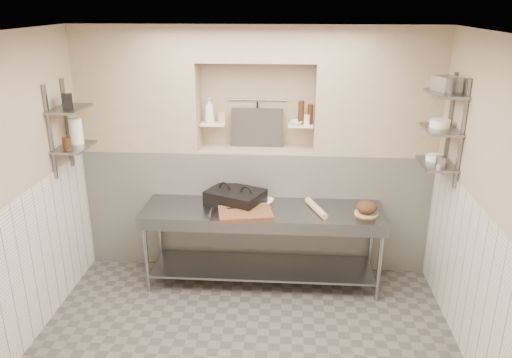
# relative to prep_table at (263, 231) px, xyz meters

# --- Properties ---
(floor) EXTENTS (4.00, 3.90, 0.10)m
(floor) POSITION_rel_prep_table_xyz_m (-0.11, -1.18, -0.69)
(floor) COLOR #544F4B
(floor) RESTS_ON ground
(ceiling) EXTENTS (4.00, 3.90, 0.10)m
(ceiling) POSITION_rel_prep_table_xyz_m (-0.11, -1.18, 2.21)
(ceiling) COLOR silver
(ceiling) RESTS_ON ground
(wall_left) EXTENTS (0.10, 3.90, 2.80)m
(wall_left) POSITION_rel_prep_table_xyz_m (-2.16, -1.18, 0.76)
(wall_left) COLOR tan
(wall_left) RESTS_ON ground
(wall_right) EXTENTS (0.10, 3.90, 2.80)m
(wall_right) POSITION_rel_prep_table_xyz_m (1.94, -1.18, 0.76)
(wall_right) COLOR tan
(wall_right) RESTS_ON ground
(wall_back) EXTENTS (4.00, 0.10, 2.80)m
(wall_back) POSITION_rel_prep_table_xyz_m (-0.11, 0.82, 0.76)
(wall_back) COLOR tan
(wall_back) RESTS_ON ground
(backwall_lower) EXTENTS (4.00, 0.40, 1.40)m
(backwall_lower) POSITION_rel_prep_table_xyz_m (-0.11, 0.57, 0.06)
(backwall_lower) COLOR silver
(backwall_lower) RESTS_ON floor
(alcove_sill) EXTENTS (1.30, 0.40, 0.02)m
(alcove_sill) POSITION_rel_prep_table_xyz_m (-0.11, 0.57, 0.77)
(alcove_sill) COLOR tan
(alcove_sill) RESTS_ON backwall_lower
(backwall_pillar_left) EXTENTS (1.35, 0.40, 1.40)m
(backwall_pillar_left) POSITION_rel_prep_table_xyz_m (-1.43, 0.57, 1.46)
(backwall_pillar_left) COLOR tan
(backwall_pillar_left) RESTS_ON backwall_lower
(backwall_pillar_right) EXTENTS (1.35, 0.40, 1.40)m
(backwall_pillar_right) POSITION_rel_prep_table_xyz_m (1.22, 0.57, 1.46)
(backwall_pillar_right) COLOR tan
(backwall_pillar_right) RESTS_ON backwall_lower
(backwall_header) EXTENTS (1.30, 0.40, 0.40)m
(backwall_header) POSITION_rel_prep_table_xyz_m (-0.11, 0.57, 1.96)
(backwall_header) COLOR tan
(backwall_header) RESTS_ON backwall_lower
(wainscot_left) EXTENTS (0.02, 3.90, 1.40)m
(wainscot_left) POSITION_rel_prep_table_xyz_m (-2.10, -1.18, 0.06)
(wainscot_left) COLOR silver
(wainscot_left) RESTS_ON floor
(wainscot_right) EXTENTS (0.02, 3.90, 1.40)m
(wainscot_right) POSITION_rel_prep_table_xyz_m (1.88, -1.18, 0.06)
(wainscot_right) COLOR silver
(wainscot_right) RESTS_ON floor
(alcove_shelf_left) EXTENTS (0.28, 0.16, 0.02)m
(alcove_shelf_left) POSITION_rel_prep_table_xyz_m (-0.61, 0.57, 1.06)
(alcove_shelf_left) COLOR white
(alcove_shelf_left) RESTS_ON backwall_lower
(alcove_shelf_right) EXTENTS (0.28, 0.16, 0.02)m
(alcove_shelf_right) POSITION_rel_prep_table_xyz_m (0.39, 0.57, 1.06)
(alcove_shelf_right) COLOR white
(alcove_shelf_right) RESTS_ON backwall_lower
(utensil_rail) EXTENTS (0.70, 0.02, 0.02)m
(utensil_rail) POSITION_rel_prep_table_xyz_m (-0.11, 0.74, 1.31)
(utensil_rail) COLOR gray
(utensil_rail) RESTS_ON wall_back
(hanging_steel) EXTENTS (0.02, 0.02, 0.30)m
(hanging_steel) POSITION_rel_prep_table_xyz_m (-0.11, 0.72, 1.14)
(hanging_steel) COLOR black
(hanging_steel) RESTS_ON utensil_rail
(splash_panel) EXTENTS (0.60, 0.08, 0.45)m
(splash_panel) POSITION_rel_prep_table_xyz_m (-0.11, 0.67, 1.00)
(splash_panel) COLOR #383330
(splash_panel) RESTS_ON alcove_sill
(shelf_rail_left_a) EXTENTS (0.03, 0.03, 0.95)m
(shelf_rail_left_a) POSITION_rel_prep_table_xyz_m (-2.08, 0.07, 1.16)
(shelf_rail_left_a) COLOR slate
(shelf_rail_left_a) RESTS_ON wall_left
(shelf_rail_left_b) EXTENTS (0.03, 0.03, 0.95)m
(shelf_rail_left_b) POSITION_rel_prep_table_xyz_m (-2.08, -0.33, 1.16)
(shelf_rail_left_b) COLOR slate
(shelf_rail_left_b) RESTS_ON wall_left
(wall_shelf_left_lower) EXTENTS (0.30, 0.50, 0.02)m
(wall_shelf_left_lower) POSITION_rel_prep_table_xyz_m (-1.95, -0.13, 0.96)
(wall_shelf_left_lower) COLOR slate
(wall_shelf_left_lower) RESTS_ON wall_left
(wall_shelf_left_upper) EXTENTS (0.30, 0.50, 0.03)m
(wall_shelf_left_upper) POSITION_rel_prep_table_xyz_m (-1.95, -0.13, 1.36)
(wall_shelf_left_upper) COLOR slate
(wall_shelf_left_upper) RESTS_ON wall_left
(shelf_rail_right_a) EXTENTS (0.03, 0.03, 1.05)m
(shelf_rail_right_a) POSITION_rel_prep_table_xyz_m (1.87, 0.07, 1.21)
(shelf_rail_right_a) COLOR slate
(shelf_rail_right_a) RESTS_ON wall_right
(shelf_rail_right_b) EXTENTS (0.03, 0.03, 1.05)m
(shelf_rail_right_b) POSITION_rel_prep_table_xyz_m (1.87, -0.33, 1.21)
(shelf_rail_right_b) COLOR slate
(shelf_rail_right_b) RESTS_ON wall_right
(wall_shelf_right_lower) EXTENTS (0.30, 0.50, 0.02)m
(wall_shelf_right_lower) POSITION_rel_prep_table_xyz_m (1.73, -0.13, 0.86)
(wall_shelf_right_lower) COLOR slate
(wall_shelf_right_lower) RESTS_ON wall_right
(wall_shelf_right_mid) EXTENTS (0.30, 0.50, 0.02)m
(wall_shelf_right_mid) POSITION_rel_prep_table_xyz_m (1.73, -0.13, 1.21)
(wall_shelf_right_mid) COLOR slate
(wall_shelf_right_mid) RESTS_ON wall_right
(wall_shelf_right_upper) EXTENTS (0.30, 0.50, 0.03)m
(wall_shelf_right_upper) POSITION_rel_prep_table_xyz_m (1.73, -0.13, 1.56)
(wall_shelf_right_upper) COLOR slate
(wall_shelf_right_upper) RESTS_ON wall_right
(prep_table) EXTENTS (2.60, 0.70, 0.90)m
(prep_table) POSITION_rel_prep_table_xyz_m (0.00, 0.00, 0.00)
(prep_table) COLOR gray
(prep_table) RESTS_ON floor
(panini_press) EXTENTS (0.71, 0.63, 0.16)m
(panini_press) POSITION_rel_prep_table_xyz_m (-0.31, 0.13, 0.34)
(panini_press) COLOR black
(panini_press) RESTS_ON prep_table
(cutting_board) EXTENTS (0.62, 0.49, 0.05)m
(cutting_board) POSITION_rel_prep_table_xyz_m (-0.17, -0.17, 0.28)
(cutting_board) COLOR brown
(cutting_board) RESTS_ON prep_table
(knife_blade) EXTENTS (0.29, 0.08, 0.01)m
(knife_blade) POSITION_rel_prep_table_xyz_m (-0.24, -0.10, 0.31)
(knife_blade) COLOR gray
(knife_blade) RESTS_ON cutting_board
(tongs) EXTENTS (0.03, 0.27, 0.02)m
(tongs) POSITION_rel_prep_table_xyz_m (-0.53, -0.21, 0.31)
(tongs) COLOR gray
(tongs) RESTS_ON cutting_board
(mixing_bowl) EXTENTS (0.26, 0.26, 0.05)m
(mixing_bowl) POSITION_rel_prep_table_xyz_m (0.00, 0.15, 0.28)
(mixing_bowl) COLOR white
(mixing_bowl) RESTS_ON prep_table
(rolling_pin) EXTENTS (0.23, 0.46, 0.07)m
(rolling_pin) POSITION_rel_prep_table_xyz_m (0.57, -0.01, 0.29)
(rolling_pin) COLOR tan
(rolling_pin) RESTS_ON prep_table
(bread_board) EXTENTS (0.25, 0.25, 0.01)m
(bread_board) POSITION_rel_prep_table_xyz_m (1.10, -0.05, 0.26)
(bread_board) COLOR tan
(bread_board) RESTS_ON prep_table
(bread_loaf) EXTENTS (0.22, 0.22, 0.13)m
(bread_loaf) POSITION_rel_prep_table_xyz_m (1.10, -0.05, 0.34)
(bread_loaf) COLOR #4C2D19
(bread_loaf) RESTS_ON bread_board
(bottle_soap) EXTENTS (0.13, 0.13, 0.29)m
(bottle_soap) POSITION_rel_prep_table_xyz_m (-0.64, 0.57, 1.21)
(bottle_soap) COLOR white
(bottle_soap) RESTS_ON alcove_shelf_left
(jar_alcove) EXTENTS (0.08, 0.08, 0.12)m
(jar_alcove) POSITION_rel_prep_table_xyz_m (-0.50, 0.58, 1.13)
(jar_alcove) COLOR tan
(jar_alcove) RESTS_ON alcove_shelf_left
(bowl_alcove) EXTENTS (0.15, 0.15, 0.05)m
(bowl_alcove) POSITION_rel_prep_table_xyz_m (0.34, 0.56, 1.09)
(bowl_alcove) COLOR white
(bowl_alcove) RESTS_ON alcove_shelf_right
(condiment_a) EXTENTS (0.06, 0.06, 0.23)m
(condiment_a) POSITION_rel_prep_table_xyz_m (0.49, 0.58, 1.18)
(condiment_a) COLOR #381D0C
(condiment_a) RESTS_ON alcove_shelf_right
(condiment_b) EXTENTS (0.07, 0.07, 0.27)m
(condiment_b) POSITION_rel_prep_table_xyz_m (0.39, 0.58, 1.20)
(condiment_b) COLOR #381D0C
(condiment_b) RESTS_ON alcove_shelf_right
(condiment_c) EXTENTS (0.07, 0.07, 0.11)m
(condiment_c) POSITION_rel_prep_table_xyz_m (0.46, 0.55, 1.13)
(condiment_c) COLOR white
(condiment_c) RESTS_ON alcove_shelf_right
(jug_left) EXTENTS (0.13, 0.13, 0.27)m
(jug_left) POSITION_rel_prep_table_xyz_m (-1.95, -0.05, 1.10)
(jug_left) COLOR white
(jug_left) RESTS_ON wall_shelf_left_lower
(jar_left) EXTENTS (0.09, 0.09, 0.13)m
(jar_left) POSITION_rel_prep_table_xyz_m (-1.95, -0.29, 1.03)
(jar_left) COLOR #381D0C
(jar_left) RESTS_ON wall_shelf_left_lower
(box_left_upper) EXTENTS (0.13, 0.13, 0.14)m
(box_left_upper) POSITION_rel_prep_table_xyz_m (-1.95, -0.16, 1.44)
(box_left_upper) COLOR black
(box_left_upper) RESTS_ON wall_shelf_left_upper
(bowl_right) EXTENTS (0.18, 0.18, 0.05)m
(bowl_right) POSITION_rel_prep_table_xyz_m (1.73, -0.05, 0.90)
(bowl_right) COLOR white
(bowl_right) RESTS_ON wall_shelf_right_lower
(canister_right) EXTENTS (0.11, 0.11, 0.11)m
(canister_right) POSITION_rel_prep_table_xyz_m (1.73, -0.27, 0.92)
(canister_right) COLOR gray
(canister_right) RESTS_ON wall_shelf_right_lower
(bowl_right_mid) EXTENTS (0.20, 0.20, 0.07)m
(bowl_right_mid) POSITION_rel_prep_table_xyz_m (1.73, -0.08, 1.26)
(bowl_right_mid) COLOR white
(bowl_right_mid) RESTS_ON wall_shelf_right_mid
(basket_right) EXTENTS (0.26, 0.28, 0.15)m
(basket_right) POSITION_rel_prep_table_xyz_m (1.73, -0.13, 1.64)
(basket_right) COLOR gray
(basket_right) RESTS_ON wall_shelf_right_upper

